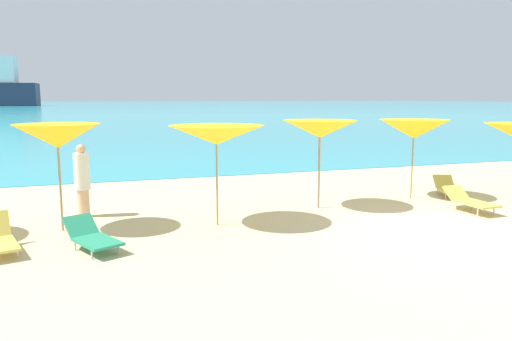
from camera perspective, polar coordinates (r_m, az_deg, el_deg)
ground_plane at (r=19.78m, az=2.52°, el=-0.41°), size 50.00×100.00×0.30m
ocean_water at (r=237.57m, az=-17.29°, el=7.38°), size 650.00×440.00×0.02m
umbrella_2 at (r=11.33m, az=-22.22°, el=3.74°), size 1.87×1.87×2.35m
umbrella_3 at (r=11.01m, az=-4.66°, el=4.15°), size 2.33×2.33×2.29m
umbrella_4 at (r=12.83m, az=7.46°, el=4.81°), size 2.14×2.14×2.33m
umbrella_5 at (r=14.70m, az=17.96°, el=4.62°), size 2.17×2.17×2.29m
lounge_chair_2 at (r=13.71m, az=23.72°, el=-3.20°), size 0.64×1.48×0.57m
lounge_chair_4 at (r=9.96m, az=-18.65°, el=-7.30°), size 1.15×1.55×0.57m
lounge_chair_5 at (r=15.68m, az=21.60°, el=-1.88°), size 1.13×1.64×0.53m
beachgoer_0 at (r=12.63m, az=-19.66°, el=-0.95°), size 0.38×0.38×1.79m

